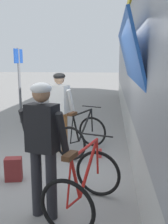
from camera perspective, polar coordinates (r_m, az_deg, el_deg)
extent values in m
plane|color=gray|center=(5.00, -3.84, -12.74)|extent=(80.00, 80.00, 0.00)
cube|color=#2356B2|center=(4.98, 10.48, 8.41)|extent=(0.48, 3.83, 1.65)
cube|color=black|center=(7.07, 9.25, 12.87)|extent=(0.04, 1.10, 0.80)
cylinder|color=#232328|center=(3.61, -10.21, -14.84)|extent=(0.14, 0.14, 0.90)
cylinder|color=#232328|center=(3.51, -7.06, -15.56)|extent=(0.14, 0.14, 0.90)
cube|color=black|center=(3.30, -9.04, -3.44)|extent=(0.43, 0.34, 0.60)
cylinder|color=black|center=(3.48, -12.34, -3.63)|extent=(0.16, 0.27, 0.56)
cylinder|color=black|center=(3.22, -4.67, -4.61)|extent=(0.16, 0.27, 0.56)
sphere|color=#9E7051|center=(3.22, -9.27, 3.99)|extent=(0.22, 0.22, 0.22)
ellipsoid|color=white|center=(3.21, -9.31, 5.06)|extent=(0.32, 0.34, 0.14)
cylinder|color=#935B2D|center=(5.92, -6.05, -4.32)|extent=(0.14, 0.14, 0.90)
cylinder|color=#935B2D|center=(5.80, -4.27, -4.62)|extent=(0.14, 0.14, 0.90)
cube|color=white|center=(5.70, -5.30, 2.81)|extent=(0.44, 0.37, 0.60)
cylinder|color=white|center=(5.89, -7.16, 2.55)|extent=(0.19, 0.27, 0.56)
cylinder|color=white|center=(5.60, -2.87, 2.18)|extent=(0.19, 0.27, 0.56)
sphere|color=tan|center=(5.65, -5.38, 7.13)|extent=(0.22, 0.22, 0.22)
ellipsoid|color=black|center=(5.65, -5.39, 7.74)|extent=(0.34, 0.35, 0.14)
torus|color=black|center=(4.05, 3.00, -13.16)|extent=(0.69, 0.26, 0.71)
torus|color=black|center=(3.22, -3.71, -20.04)|extent=(0.69, 0.26, 0.71)
cylinder|color=red|center=(3.65, 1.06, -11.74)|extent=(0.23, 0.63, 0.63)
cylinder|color=red|center=(3.44, 0.32, -7.82)|extent=(0.29, 0.82, 0.04)
cylinder|color=red|center=(3.29, -1.83, -14.39)|extent=(0.12, 0.27, 0.62)
cylinder|color=red|center=(3.37, -2.26, -19.00)|extent=(0.13, 0.35, 0.08)
cylinder|color=red|center=(3.14, -3.27, -15.23)|extent=(0.07, 0.14, 0.56)
cylinder|color=red|center=(3.93, 2.91, -9.64)|extent=(0.05, 0.09, 0.55)
cylinder|color=black|center=(3.80, 2.83, -5.04)|extent=(0.47, 0.16, 0.02)
cube|color=#4C2D19|center=(3.03, -3.08, -9.49)|extent=(0.17, 0.26, 0.06)
torus|color=black|center=(6.28, 1.81, -4.26)|extent=(0.68, 0.31, 0.71)
torus|color=black|center=(5.41, -2.96, -6.79)|extent=(0.68, 0.31, 0.71)
cylinder|color=black|center=(5.90, 0.31, -2.75)|extent=(0.28, 0.61, 0.63)
cylinder|color=black|center=(5.74, -0.24, -0.08)|extent=(0.35, 0.80, 0.04)
cylinder|color=black|center=(5.54, -1.73, -3.68)|extent=(0.14, 0.27, 0.62)
cylinder|color=black|center=(5.57, -2.02, -6.56)|extent=(0.16, 0.35, 0.08)
cylinder|color=black|center=(5.39, -2.67, -3.84)|extent=(0.08, 0.14, 0.56)
cylinder|color=black|center=(6.19, 1.73, -1.85)|extent=(0.06, 0.09, 0.55)
cylinder|color=black|center=(6.10, 1.64, 1.17)|extent=(0.45, 0.20, 0.02)
cube|color=#4C2D19|center=(5.34, -2.53, -0.39)|extent=(0.18, 0.26, 0.06)
cube|color=maroon|center=(4.74, -15.04, -11.88)|extent=(0.31, 0.23, 0.40)
cylinder|color=red|center=(5.62, 3.52, -8.90)|extent=(0.07, 0.07, 0.20)
cylinder|color=red|center=(4.75, -15.87, -13.23)|extent=(0.07, 0.07, 0.19)
cylinder|color=#595B60|center=(8.72, -13.76, 5.43)|extent=(0.08, 0.08, 2.40)
cube|color=#193F99|center=(8.68, -14.06, 11.68)|extent=(0.04, 0.70, 0.44)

